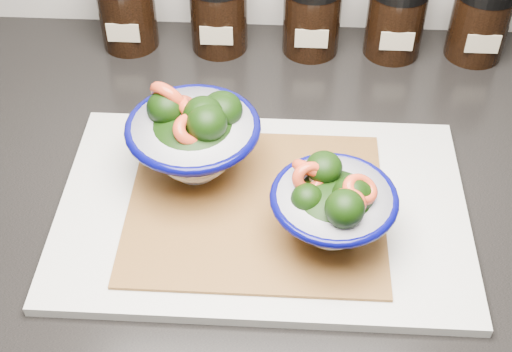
# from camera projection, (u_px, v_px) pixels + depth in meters

# --- Properties ---
(countertop) EXTENTS (3.50, 0.60, 0.04)m
(countertop) POSITION_uv_depth(u_px,v_px,m) (361.00, 177.00, 0.86)
(countertop) COLOR black
(countertop) RESTS_ON cabinet
(cutting_board) EXTENTS (0.45, 0.30, 0.01)m
(cutting_board) POSITION_uv_depth(u_px,v_px,m) (262.00, 209.00, 0.79)
(cutting_board) COLOR beige
(cutting_board) RESTS_ON countertop
(bamboo_mat) EXTENTS (0.28, 0.24, 0.00)m
(bamboo_mat) POSITION_uv_depth(u_px,v_px,m) (256.00, 206.00, 0.78)
(bamboo_mat) COLOR #9E642F
(bamboo_mat) RESTS_ON cutting_board
(bowl_left) EXTENTS (0.15, 0.15, 0.12)m
(bowl_left) POSITION_uv_depth(u_px,v_px,m) (194.00, 136.00, 0.79)
(bowl_left) COLOR white
(bowl_left) RESTS_ON bamboo_mat
(bowl_right) EXTENTS (0.13, 0.13, 0.09)m
(bowl_right) POSITION_uv_depth(u_px,v_px,m) (334.00, 207.00, 0.72)
(bowl_right) COLOR white
(bowl_right) RESTS_ON bamboo_mat
(spice_jar_a) EXTENTS (0.08, 0.08, 0.11)m
(spice_jar_a) POSITION_uv_depth(u_px,v_px,m) (127.00, 9.00, 0.99)
(spice_jar_a) COLOR black
(spice_jar_a) RESTS_ON countertop
(spice_jar_b) EXTENTS (0.08, 0.08, 0.11)m
(spice_jar_b) POSITION_uv_depth(u_px,v_px,m) (219.00, 12.00, 0.99)
(spice_jar_b) COLOR black
(spice_jar_b) RESTS_ON countertop
(spice_jar_c) EXTENTS (0.08, 0.08, 0.11)m
(spice_jar_c) POSITION_uv_depth(u_px,v_px,m) (312.00, 14.00, 0.98)
(spice_jar_c) COLOR black
(spice_jar_c) RESTS_ON countertop
(spice_jar_d) EXTENTS (0.08, 0.08, 0.11)m
(spice_jar_d) POSITION_uv_depth(u_px,v_px,m) (396.00, 17.00, 0.98)
(spice_jar_d) COLOR black
(spice_jar_d) RESTS_ON countertop
(spice_jar_e) EXTENTS (0.08, 0.08, 0.11)m
(spice_jar_e) POSITION_uv_depth(u_px,v_px,m) (480.00, 19.00, 0.98)
(spice_jar_e) COLOR black
(spice_jar_e) RESTS_ON countertop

